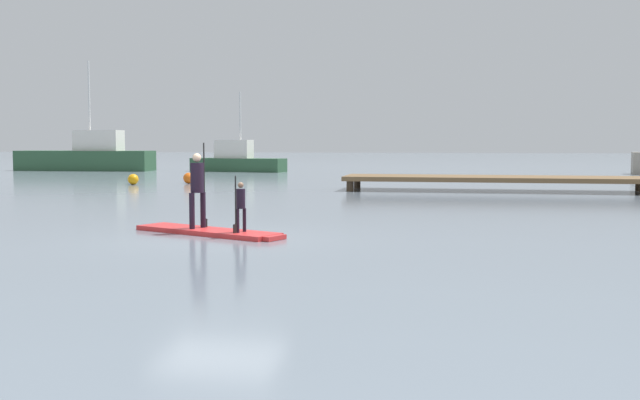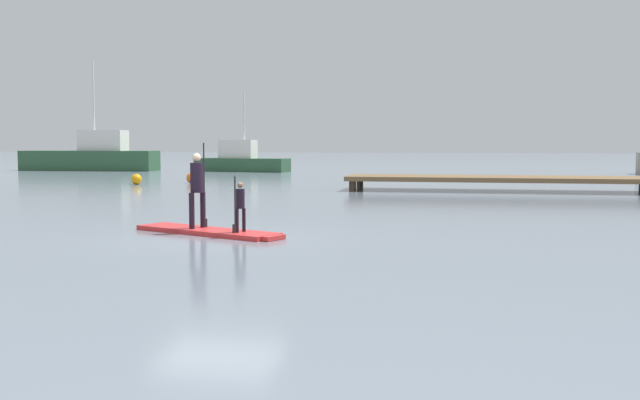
{
  "view_description": "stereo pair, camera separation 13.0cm",
  "coord_description": "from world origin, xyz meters",
  "px_view_note": "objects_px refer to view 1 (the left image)",
  "views": [
    {
      "loc": [
        4.7,
        -14.13,
        1.94
      ],
      "look_at": [
        1.67,
        2.13,
        0.63
      ],
      "focal_mm": 41.33,
      "sensor_mm": 36.0,
      "label": 1
    },
    {
      "loc": [
        4.83,
        -14.11,
        1.94
      ],
      "look_at": [
        1.67,
        2.13,
        0.63
      ],
      "focal_mm": 41.33,
      "sensor_mm": 36.0,
      "label": 2
    }
  ],
  "objects_px": {
    "paddler_adult": "(197,185)",
    "paddleboard_near": "(209,232)",
    "mooring_buoy_far": "(189,178)",
    "fishing_boat_green_midground": "(237,161)",
    "motor_boat_small_navy": "(88,157)",
    "mooring_buoy_mid": "(133,179)",
    "paddler_child_solo": "(240,204)"
  },
  "relations": [
    {
      "from": "paddleboard_near",
      "to": "motor_boat_small_navy",
      "type": "relative_size",
      "value": 0.39
    },
    {
      "from": "fishing_boat_green_midground",
      "to": "paddleboard_near",
      "type": "bearing_deg",
      "value": -74.04
    },
    {
      "from": "paddler_child_solo",
      "to": "motor_boat_small_navy",
      "type": "relative_size",
      "value": 0.12
    },
    {
      "from": "mooring_buoy_far",
      "to": "fishing_boat_green_midground",
      "type": "bearing_deg",
      "value": 97.82
    },
    {
      "from": "paddler_adult",
      "to": "motor_boat_small_navy",
      "type": "height_order",
      "value": "motor_boat_small_navy"
    },
    {
      "from": "paddleboard_near",
      "to": "paddler_adult",
      "type": "xyz_separation_m",
      "value": [
        -0.3,
        0.15,
        0.97
      ]
    },
    {
      "from": "paddleboard_near",
      "to": "mooring_buoy_mid",
      "type": "bearing_deg",
      "value": 119.46
    },
    {
      "from": "mooring_buoy_far",
      "to": "motor_boat_small_navy",
      "type": "bearing_deg",
      "value": 132.12
    },
    {
      "from": "paddler_adult",
      "to": "paddler_child_solo",
      "type": "xyz_separation_m",
      "value": [
        1.11,
        -0.53,
        -0.35
      ]
    },
    {
      "from": "paddleboard_near",
      "to": "paddler_child_solo",
      "type": "height_order",
      "value": "paddler_child_solo"
    },
    {
      "from": "mooring_buoy_mid",
      "to": "fishing_boat_green_midground",
      "type": "bearing_deg",
      "value": 89.01
    },
    {
      "from": "paddler_adult",
      "to": "mooring_buoy_mid",
      "type": "bearing_deg",
      "value": 118.87
    },
    {
      "from": "mooring_buoy_mid",
      "to": "paddler_child_solo",
      "type": "bearing_deg",
      "value": -59.06
    },
    {
      "from": "paddleboard_near",
      "to": "paddler_adult",
      "type": "height_order",
      "value": "paddler_adult"
    },
    {
      "from": "paddler_child_solo",
      "to": "fishing_boat_green_midground",
      "type": "distance_m",
      "value": 33.76
    },
    {
      "from": "paddleboard_near",
      "to": "fishing_boat_green_midground",
      "type": "distance_m",
      "value": 33.17
    },
    {
      "from": "paddler_adult",
      "to": "motor_boat_small_navy",
      "type": "distance_m",
      "value": 36.86
    },
    {
      "from": "motor_boat_small_navy",
      "to": "mooring_buoy_mid",
      "type": "distance_m",
      "value": 18.11
    },
    {
      "from": "paddler_adult",
      "to": "mooring_buoy_far",
      "type": "distance_m",
      "value": 19.05
    },
    {
      "from": "fishing_boat_green_midground",
      "to": "mooring_buoy_far",
      "type": "xyz_separation_m",
      "value": [
        1.92,
        -13.99,
        -0.46
      ]
    },
    {
      "from": "paddler_adult",
      "to": "paddler_child_solo",
      "type": "distance_m",
      "value": 1.28
    },
    {
      "from": "paddler_child_solo",
      "to": "paddler_adult",
      "type": "bearing_deg",
      "value": 154.46
    },
    {
      "from": "mooring_buoy_far",
      "to": "mooring_buoy_mid",
      "type": "bearing_deg",
      "value": -149.8
    },
    {
      "from": "paddler_adult",
      "to": "fishing_boat_green_midground",
      "type": "xyz_separation_m",
      "value": [
        -8.82,
        31.74,
        -0.3
      ]
    },
    {
      "from": "paddler_child_solo",
      "to": "fishing_boat_green_midground",
      "type": "height_order",
      "value": "fishing_boat_green_midground"
    },
    {
      "from": "paddleboard_near",
      "to": "fishing_boat_green_midground",
      "type": "bearing_deg",
      "value": 105.96
    },
    {
      "from": "paddler_adult",
      "to": "paddleboard_near",
      "type": "bearing_deg",
      "value": -25.72
    },
    {
      "from": "paddler_child_solo",
      "to": "mooring_buoy_far",
      "type": "relative_size",
      "value": 2.26
    },
    {
      "from": "motor_boat_small_navy",
      "to": "mooring_buoy_far",
      "type": "xyz_separation_m",
      "value": [
        12.38,
        -13.69,
        -0.69
      ]
    },
    {
      "from": "paddler_adult",
      "to": "mooring_buoy_mid",
      "type": "xyz_separation_m",
      "value": [
        -9.08,
        16.47,
        -0.77
      ]
    },
    {
      "from": "paddler_child_solo",
      "to": "motor_boat_small_navy",
      "type": "distance_m",
      "value": 37.9
    },
    {
      "from": "fishing_boat_green_midground",
      "to": "mooring_buoy_far",
      "type": "bearing_deg",
      "value": -82.18
    }
  ]
}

